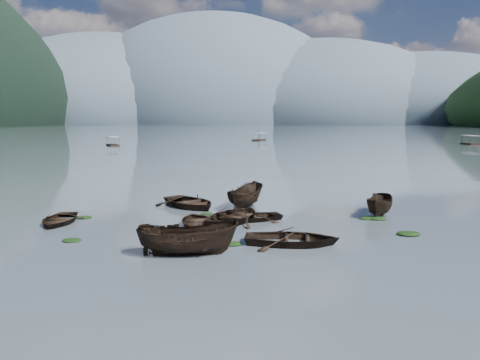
{
  "coord_description": "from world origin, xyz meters",
  "views": [
    {
      "loc": [
        0.44,
        -19.19,
        5.97
      ],
      "look_at": [
        0.0,
        12.0,
        2.0
      ],
      "focal_mm": 35.0,
      "sensor_mm": 36.0,
      "label": 1
    }
  ],
  "objects_px": {
    "pontoon_left": "(113,146)",
    "pontoon_centre": "(259,140)",
    "rowboat_0": "(59,223)",
    "rowboat_3": "(199,226)"
  },
  "relations": [
    {
      "from": "pontoon_centre",
      "to": "rowboat_0",
      "type": "bearing_deg",
      "value": -71.99
    },
    {
      "from": "rowboat_0",
      "to": "rowboat_3",
      "type": "relative_size",
      "value": 0.92
    },
    {
      "from": "pontoon_left",
      "to": "pontoon_centre",
      "type": "height_order",
      "value": "pontoon_centre"
    },
    {
      "from": "rowboat_0",
      "to": "pontoon_left",
      "type": "relative_size",
      "value": 0.71
    },
    {
      "from": "pontoon_left",
      "to": "rowboat_3",
      "type": "bearing_deg",
      "value": -97.6
    },
    {
      "from": "pontoon_left",
      "to": "rowboat_0",
      "type": "bearing_deg",
      "value": -102.59
    },
    {
      "from": "pontoon_left",
      "to": "pontoon_centre",
      "type": "xyz_separation_m",
      "value": [
        35.98,
        30.56,
        0.0
      ]
    },
    {
      "from": "pontoon_centre",
      "to": "pontoon_left",
      "type": "bearing_deg",
      "value": -114.35
    },
    {
      "from": "rowboat_0",
      "to": "rowboat_3",
      "type": "height_order",
      "value": "rowboat_3"
    },
    {
      "from": "rowboat_0",
      "to": "pontoon_centre",
      "type": "relative_size",
      "value": 0.68
    }
  ]
}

